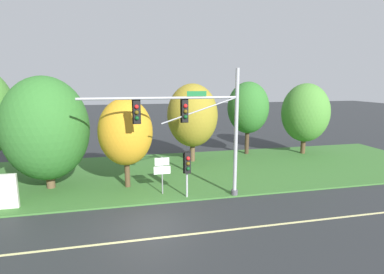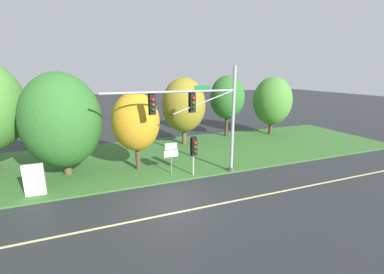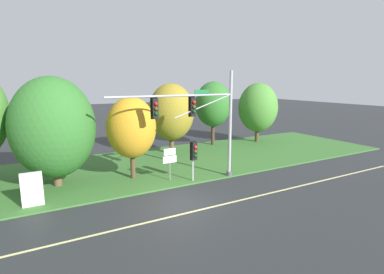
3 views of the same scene
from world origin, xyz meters
name	(u,v)px [view 3 (image 3 of 3)]	position (x,y,z in m)	size (l,w,h in m)	color
ground_plane	(182,204)	(0.00, 0.00, 0.00)	(160.00, 160.00, 0.00)	#282B2D
lane_stripe	(192,212)	(0.00, -1.20, 0.00)	(36.00, 0.16, 0.01)	beige
grass_verge	(135,167)	(0.00, 8.25, 0.05)	(48.00, 11.50, 0.10)	#386B2D
traffic_signal_mast	(201,116)	(2.83, 2.72, 4.61)	(8.90, 0.49, 7.49)	#9EA0A5
pedestrian_signal_near_kerb	(194,153)	(2.36, 2.83, 2.10)	(0.46, 0.55, 2.81)	#9EA0A5
route_sign_post	(170,159)	(1.01, 3.81, 1.63)	(1.00, 0.08, 2.31)	slate
tree_behind_signpost	(53,128)	(-5.87, 6.47, 3.95)	(5.19, 5.19, 7.10)	brown
tree_mid_verge	(131,128)	(-1.05, 5.58, 3.70)	(3.40, 3.40, 5.74)	#4C3823
tree_tall_centre	(171,112)	(4.48, 10.88, 4.03)	(4.24, 4.24, 6.59)	brown
tree_right_far	(213,104)	(10.09, 12.39, 4.44)	(3.80, 3.80, 6.74)	#423021
tree_furthest_back	(258,108)	(15.38, 11.37, 3.96)	(4.35, 4.35, 6.59)	#4C3823
info_kiosk	(32,189)	(-7.40, 3.54, 1.04)	(1.10, 0.24, 1.90)	silver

